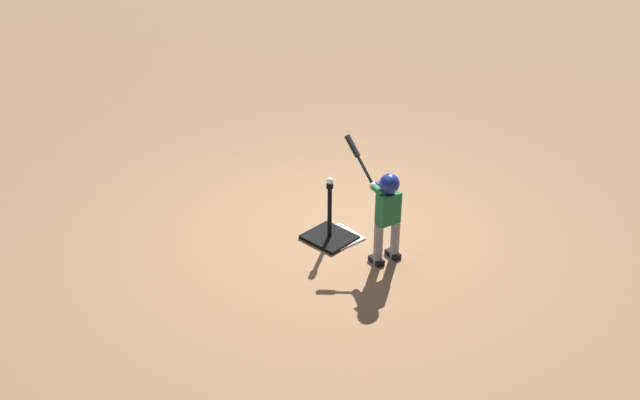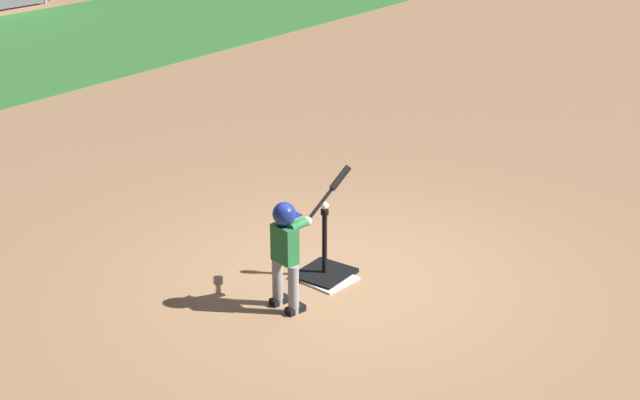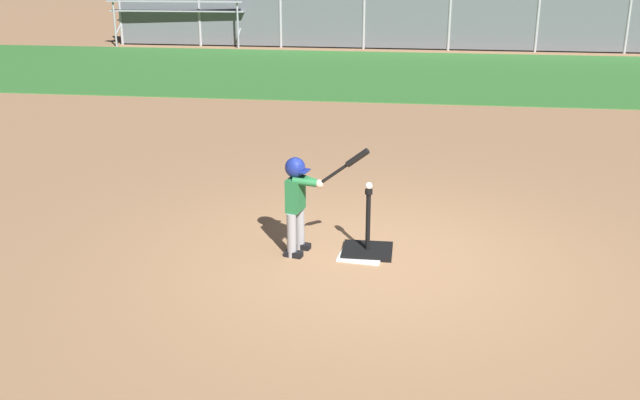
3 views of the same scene
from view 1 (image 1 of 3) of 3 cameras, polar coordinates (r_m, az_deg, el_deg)
The scene contains 5 objects.
ground_plane at distance 8.53m, azimuth 1.10°, elevation -2.29°, with size 90.00×90.00×0.00m, color #99704C.
home_plate at distance 8.37m, azimuth 1.38°, elevation -2.86°, with size 0.44×0.44×0.02m, color white.
batting_tee at distance 8.32m, azimuth 0.73°, elevation -2.53°, with size 0.51×0.46×0.69m.
batter_child at distance 7.71m, azimuth 5.06°, elevation -0.43°, with size 0.86×0.38×1.19m.
baseball at distance 8.01m, azimuth 0.75°, elevation 1.47°, with size 0.07×0.07×0.07m, color white.
Camera 1 is at (-4.92, 5.44, 4.36)m, focal length 42.00 mm.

